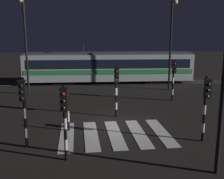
# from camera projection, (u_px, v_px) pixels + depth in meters

# --- Properties ---
(ground_plane) EXTENTS (120.00, 120.00, 0.00)m
(ground_plane) POSITION_uv_depth(u_px,v_px,m) (113.00, 125.00, 15.87)
(ground_plane) COLOR black
(rail_near) EXTENTS (80.00, 0.12, 0.03)m
(rail_near) POSITION_uv_depth(u_px,v_px,m) (103.00, 84.00, 28.24)
(rail_near) COLOR #59595E
(rail_near) RESTS_ON ground
(rail_far) EXTENTS (80.00, 0.12, 0.03)m
(rail_far) POSITION_uv_depth(u_px,v_px,m) (103.00, 82.00, 29.64)
(rail_far) COLOR #59595E
(rail_far) RESTS_ON ground
(crosswalk_zebra) EXTENTS (5.92, 4.45, 0.02)m
(crosswalk_zebra) POSITION_uv_depth(u_px,v_px,m) (115.00, 134.00, 14.37)
(crosswalk_zebra) COLOR silver
(crosswalk_zebra) RESTS_ON ground
(traffic_light_corner_far_right) EXTENTS (0.36, 0.42, 3.26)m
(traffic_light_corner_far_right) POSITION_uv_depth(u_px,v_px,m) (174.00, 74.00, 20.93)
(traffic_light_corner_far_right) COLOR black
(traffic_light_corner_far_right) RESTS_ON ground
(traffic_light_median_centre) EXTENTS (0.36, 0.42, 3.28)m
(traffic_light_median_centre) POSITION_uv_depth(u_px,v_px,m) (116.00, 84.00, 16.86)
(traffic_light_median_centre) COLOR black
(traffic_light_median_centre) RESTS_ON ground
(traffic_light_corner_near_left) EXTENTS (0.36, 0.42, 3.30)m
(traffic_light_corner_near_left) POSITION_uv_depth(u_px,v_px,m) (24.00, 103.00, 12.22)
(traffic_light_corner_near_left) COLOR black
(traffic_light_corner_near_left) RESTS_ON ground
(traffic_light_kerb_mid_left) EXTENTS (0.36, 0.42, 3.22)m
(traffic_light_kerb_mid_left) POSITION_uv_depth(u_px,v_px,m) (64.00, 112.00, 10.95)
(traffic_light_kerb_mid_left) COLOR black
(traffic_light_kerb_mid_left) RESTS_ON ground
(traffic_light_corner_near_right) EXTENTS (0.36, 0.42, 3.23)m
(traffic_light_corner_near_right) POSITION_uv_depth(u_px,v_px,m) (206.00, 100.00, 12.94)
(traffic_light_corner_near_right) COLOR black
(traffic_light_corner_near_right) RESTS_ON ground
(street_lamp_trackside_left) EXTENTS (0.44, 1.21, 7.96)m
(street_lamp_trackside_left) POSITION_uv_depth(u_px,v_px,m) (25.00, 36.00, 22.41)
(street_lamp_trackside_left) COLOR black
(street_lamp_trackside_left) RESTS_ON ground
(street_lamp_trackside_right) EXTENTS (0.44, 1.21, 8.00)m
(street_lamp_trackside_right) POSITION_uv_depth(u_px,v_px,m) (172.00, 35.00, 24.24)
(street_lamp_trackside_right) COLOR black
(street_lamp_trackside_right) RESTS_ON ground
(tram) EXTENTS (17.59, 2.58, 4.15)m
(tram) POSITION_uv_depth(u_px,v_px,m) (109.00, 67.00, 28.63)
(tram) COLOR silver
(tram) RESTS_ON ground
(bollard_island_edge) EXTENTS (0.12, 0.12, 1.11)m
(bollard_island_edge) POSITION_uv_depth(u_px,v_px,m) (68.00, 121.00, 14.79)
(bollard_island_edge) COLOR black
(bollard_island_edge) RESTS_ON ground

